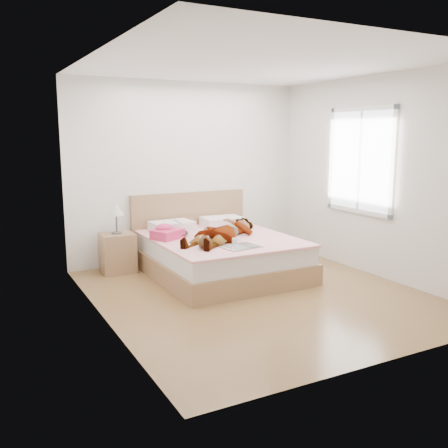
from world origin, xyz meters
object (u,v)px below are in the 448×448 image
phone (177,221)px  nightstand (118,250)px  plush_toy (205,242)px  magazine (242,247)px  woman (224,229)px  bed (218,253)px  towel (167,233)px  coffee_mug (235,242)px

phone → nightstand: 0.91m
plush_toy → magazine: bearing=-21.5°
woman → bed: bed is taller
bed → nightstand: 1.35m
towel → coffee_mug: bearing=-51.6°
phone → bed: 0.69m
magazine → plush_toy: plush_toy is taller
coffee_mug → plush_toy: plush_toy is taller
coffee_mug → plush_toy: bearing=177.0°
plush_toy → woman: bearing=42.3°
coffee_mug → towel: bearing=128.4°
bed → towel: 0.75m
phone → bed: size_ratio=0.05×
towel → woman: bearing=-22.3°
nightstand → towel: bearing=-44.6°
phone → nightstand: bearing=113.2°
towel → magazine: towel is taller
phone → plush_toy: size_ratio=0.36×
woman → bed: (-0.03, 0.13, -0.35)m
bed → plush_toy: bearing=-128.4°
woman → magazine: size_ratio=3.42×
magazine → coffee_mug: (-0.01, 0.14, 0.03)m
plush_toy → nightstand: 1.46m
plush_toy → nightstand: size_ratio=0.30×
coffee_mug → woman: bearing=78.3°
phone → coffee_mug: (0.40, -0.87, -0.15)m
towel → plush_toy: 0.76m
plush_toy → nightstand: (-0.72, 1.25, -0.27)m
woman → phone: size_ratio=16.18×
phone → bed: bed is taller
woman → magazine: 0.63m
coffee_mug → plush_toy: 0.40m
woman → bed: bearing=155.1°
coffee_mug → nightstand: size_ratio=0.12×
bed → magazine: bearing=-94.0°
nightstand → magazine: bearing=-51.3°
woman → bed: 0.38m
phone → plush_toy: (0.00, -0.85, -0.12)m
woman → magazine: bearing=-45.7°
phone → coffee_mug: bearing=-103.1°
phone → towel: bearing=172.2°
bed → towel: bearing=167.3°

